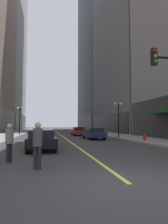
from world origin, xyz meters
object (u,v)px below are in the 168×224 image
(pedestrian_with_orange_bag, at_px, (38,142))
(street_lamp_left_far, at_px, (20,115))
(fire_hydrant_right, at_px, (145,138))
(pedestrian_in_grey_suit, at_px, (9,140))
(car_red, at_px, (78,131))
(car_navy, at_px, (94,133))
(car_black, at_px, (41,139))
(street_lamp_right_mid, at_px, (118,112))

(pedestrian_with_orange_bag, xyz_separation_m, street_lamp_left_far, (-3.80, 23.74, 2.24))
(pedestrian_with_orange_bag, distance_m, street_lamp_left_far, 24.14)
(street_lamp_left_far, xyz_separation_m, fire_hydrant_right, (13.30, -14.40, -2.86))
(pedestrian_in_grey_suit, bearing_deg, car_red, 72.36)
(car_navy, relative_size, car_red, 1.11)
(car_black, height_order, pedestrian_with_orange_bag, pedestrian_with_orange_bag)
(car_red, bearing_deg, street_lamp_left_far, 168.84)
(street_lamp_right_mid, bearing_deg, pedestrian_in_grey_suit, -128.08)
(pedestrian_in_grey_suit, xyz_separation_m, street_lamp_right_mid, (10.28, 13.12, 2.27))
(car_navy, height_order, car_red, same)
(street_lamp_left_far, height_order, fire_hydrant_right, street_lamp_left_far)
(pedestrian_in_grey_suit, bearing_deg, car_navy, 60.80)
(street_lamp_right_mid, relative_size, fire_hydrant_right, 5.54)
(car_navy, distance_m, car_red, 7.96)
(car_red, bearing_deg, street_lamp_right_mid, -62.38)
(car_navy, distance_m, street_lamp_right_mid, 4.24)
(pedestrian_with_orange_bag, distance_m, fire_hydrant_right, 13.34)
(pedestrian_with_orange_bag, height_order, fire_hydrant_right, pedestrian_with_orange_bag)
(street_lamp_right_mid, bearing_deg, fire_hydrant_right, -84.67)
(car_black, xyz_separation_m, street_lamp_right_mid, (9.03, 9.03, 2.54))
(car_black, relative_size, pedestrian_in_grey_suit, 2.67)
(car_navy, bearing_deg, pedestrian_with_orange_bag, -112.05)
(car_black, bearing_deg, street_lamp_left_far, 101.78)
(fire_hydrant_right, bearing_deg, pedestrian_with_orange_bag, -135.50)
(pedestrian_with_orange_bag, relative_size, street_lamp_left_far, 0.39)
(car_red, distance_m, street_lamp_left_far, 9.52)
(car_navy, bearing_deg, car_black, -124.33)
(pedestrian_in_grey_suit, bearing_deg, pedestrian_with_orange_bag, -50.85)
(pedestrian_with_orange_bag, distance_m, street_lamp_right_mid, 17.38)
(car_black, relative_size, street_lamp_right_mid, 1.02)
(car_red, distance_m, street_lamp_right_mid, 8.58)
(pedestrian_in_grey_suit, xyz_separation_m, pedestrian_with_orange_bag, (1.28, -1.57, 0.03))
(car_navy, height_order, street_lamp_left_far, street_lamp_left_far)
(car_red, distance_m, pedestrian_with_orange_bag, 22.57)
(pedestrian_with_orange_bag, bearing_deg, car_black, 90.28)
(pedestrian_with_orange_bag, bearing_deg, street_lamp_right_mid, 58.50)
(car_red, relative_size, street_lamp_left_far, 0.94)
(street_lamp_right_mid, distance_m, fire_hydrant_right, 6.09)
(car_navy, relative_size, street_lamp_right_mid, 1.04)
(pedestrian_with_orange_bag, xyz_separation_m, fire_hydrant_right, (9.50, 9.34, -0.62))
(car_navy, bearing_deg, street_lamp_left_far, 134.27)
(car_red, height_order, street_lamp_left_far, street_lamp_left_far)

